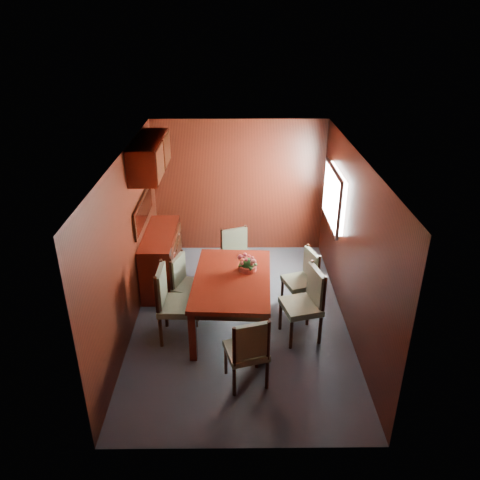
{
  "coord_description": "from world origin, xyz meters",
  "views": [
    {
      "loc": [
        -0.05,
        -5.59,
        4.0
      ],
      "look_at": [
        0.0,
        0.43,
        1.05
      ],
      "focal_mm": 35.0,
      "sensor_mm": 36.0,
      "label": 1
    }
  ],
  "objects_px": {
    "sideboard": "(162,258)",
    "chair_head": "(248,349)",
    "chair_right_near": "(307,300)",
    "dining_table": "(232,284)",
    "flower_centerpiece": "(248,262)",
    "chair_left_near": "(171,300)"
  },
  "relations": [
    {
      "from": "dining_table",
      "to": "flower_centerpiece",
      "type": "xyz_separation_m",
      "value": [
        0.22,
        0.2,
        0.23
      ]
    },
    {
      "from": "chair_right_near",
      "to": "chair_head",
      "type": "relative_size",
      "value": 1.08
    },
    {
      "from": "sideboard",
      "to": "flower_centerpiece",
      "type": "bearing_deg",
      "value": -34.99
    },
    {
      "from": "sideboard",
      "to": "flower_centerpiece",
      "type": "height_order",
      "value": "flower_centerpiece"
    },
    {
      "from": "chair_right_near",
      "to": "chair_head",
      "type": "xyz_separation_m",
      "value": [
        -0.8,
        -0.95,
        -0.04
      ]
    },
    {
      "from": "chair_left_near",
      "to": "chair_head",
      "type": "relative_size",
      "value": 1.1
    },
    {
      "from": "dining_table",
      "to": "chair_right_near",
      "type": "height_order",
      "value": "chair_right_near"
    },
    {
      "from": "dining_table",
      "to": "chair_right_near",
      "type": "relative_size",
      "value": 1.64
    },
    {
      "from": "sideboard",
      "to": "chair_head",
      "type": "relative_size",
      "value": 1.46
    },
    {
      "from": "sideboard",
      "to": "chair_right_near",
      "type": "xyz_separation_m",
      "value": [
        2.13,
        -1.4,
        0.13
      ]
    },
    {
      "from": "chair_left_near",
      "to": "chair_head",
      "type": "height_order",
      "value": "chair_left_near"
    },
    {
      "from": "dining_table",
      "to": "chair_right_near",
      "type": "xyz_separation_m",
      "value": [
        0.99,
        -0.25,
        -0.09
      ]
    },
    {
      "from": "sideboard",
      "to": "dining_table",
      "type": "xyz_separation_m",
      "value": [
        1.14,
        -1.15,
        0.21
      ]
    },
    {
      "from": "sideboard",
      "to": "chair_left_near",
      "type": "distance_m",
      "value": 1.45
    },
    {
      "from": "sideboard",
      "to": "chair_head",
      "type": "xyz_separation_m",
      "value": [
        1.33,
        -2.34,
        0.08
      ]
    },
    {
      "from": "chair_right_near",
      "to": "chair_head",
      "type": "distance_m",
      "value": 1.24
    },
    {
      "from": "chair_left_near",
      "to": "chair_right_near",
      "type": "bearing_deg",
      "value": 91.65
    },
    {
      "from": "chair_right_near",
      "to": "flower_centerpiece",
      "type": "bearing_deg",
      "value": 45.52
    },
    {
      "from": "chair_head",
      "to": "flower_centerpiece",
      "type": "xyz_separation_m",
      "value": [
        0.03,
        1.4,
        0.36
      ]
    },
    {
      "from": "chair_left_near",
      "to": "chair_head",
      "type": "distance_m",
      "value": 1.37
    },
    {
      "from": "chair_left_near",
      "to": "sideboard",
      "type": "bearing_deg",
      "value": -165.05
    },
    {
      "from": "sideboard",
      "to": "flower_centerpiece",
      "type": "xyz_separation_m",
      "value": [
        1.35,
        -0.95,
        0.45
      ]
    }
  ]
}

